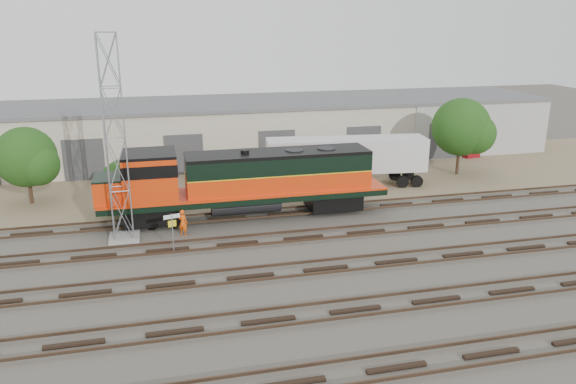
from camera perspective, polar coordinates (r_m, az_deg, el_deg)
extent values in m
plane|color=#47423A|center=(32.45, 2.28, -5.71)|extent=(140.00, 140.00, 0.00)
cube|color=#726047|center=(46.26, -2.74, 1.36)|extent=(80.00, 16.00, 0.02)
cube|color=black|center=(22.49, 10.95, -17.11)|extent=(80.00, 2.40, 0.14)
cube|color=#4C3828|center=(21.85, 11.81, -17.84)|extent=(80.00, 0.08, 0.14)
cube|color=#4C3828|center=(22.98, 10.18, -15.83)|extent=(80.00, 0.08, 0.14)
cube|color=black|center=(26.01, 6.84, -11.80)|extent=(80.00, 2.40, 0.14)
cube|color=#4C3828|center=(25.33, 7.45, -12.31)|extent=(80.00, 0.08, 0.14)
cube|color=#4C3828|center=(26.56, 6.29, -10.78)|extent=(80.00, 0.08, 0.14)
cube|color=black|center=(29.80, 3.85, -7.76)|extent=(80.00, 2.40, 0.14)
cube|color=#4C3828|center=(29.09, 4.30, -8.11)|extent=(80.00, 0.08, 0.14)
cube|color=#4C3828|center=(30.39, 3.44, -6.94)|extent=(80.00, 0.08, 0.14)
cube|color=black|center=(33.76, 1.59, -4.64)|extent=(80.00, 2.40, 0.14)
cube|color=#4C3828|center=(33.04, 1.93, -4.88)|extent=(80.00, 0.08, 0.14)
cube|color=#4C3828|center=(34.39, 1.27, -3.97)|extent=(80.00, 0.08, 0.14)
cube|color=black|center=(37.85, -0.17, -2.17)|extent=(80.00, 2.40, 0.14)
cube|color=#4C3828|center=(37.11, 0.09, -2.34)|extent=(80.00, 0.08, 0.14)
cube|color=#4C3828|center=(38.49, -0.43, -1.61)|extent=(80.00, 0.08, 0.14)
cube|color=beige|center=(53.36, -4.41, 6.22)|extent=(58.00, 10.00, 5.00)
cube|color=#59595B|center=(52.92, -4.48, 9.04)|extent=(58.40, 10.40, 0.30)
cube|color=#999993|center=(56.53, 19.20, 5.94)|extent=(14.00, 0.10, 5.00)
cube|color=#333335|center=(48.29, -20.03, 3.08)|extent=(3.20, 0.12, 3.40)
cube|color=#333335|center=(48.00, -10.51, 3.76)|extent=(3.20, 0.12, 3.40)
cube|color=#333335|center=(49.02, -1.12, 4.33)|extent=(3.20, 0.12, 3.40)
cube|color=#333335|center=(51.29, 7.67, 4.75)|extent=(3.20, 0.12, 3.40)
cube|color=#333335|center=(54.65, 15.56, 5.04)|extent=(3.20, 0.12, 3.40)
cube|color=black|center=(36.70, -13.57, -2.05)|extent=(3.49, 2.62, 1.09)
cube|color=black|center=(38.45, 4.58, -0.72)|extent=(3.49, 2.62, 1.09)
cube|color=black|center=(36.87, -4.31, -0.31)|extent=(18.55, 3.27, 0.38)
cylinder|color=black|center=(37.09, -4.28, -1.31)|extent=(4.58, 1.20, 1.20)
cube|color=red|center=(37.02, -1.00, 1.18)|extent=(12.01, 2.84, 1.31)
cube|color=black|center=(36.71, -1.01, 2.98)|extent=(12.01, 2.84, 1.09)
cube|color=black|center=(36.55, -1.02, 3.98)|extent=(12.01, 2.84, 0.22)
cube|color=red|center=(36.01, -13.83, 1.47)|extent=(3.27, 3.27, 2.84)
cube|color=black|center=(35.65, -14.00, 3.80)|extent=(3.27, 3.27, 0.17)
cube|color=red|center=(36.31, -17.71, 0.20)|extent=(1.75, 2.62, 1.53)
cube|color=gray|center=(35.09, -16.28, -4.44)|extent=(1.76, 1.76, 0.20)
cylinder|color=gray|center=(33.99, -17.99, 5.25)|extent=(0.09, 0.09, 11.75)
cylinder|color=gray|center=(33.92, -16.18, 5.39)|extent=(0.09, 0.09, 11.75)
cylinder|color=gray|center=(32.94, -18.12, 4.88)|extent=(0.09, 0.09, 11.75)
cylinder|color=gray|center=(32.86, -16.24, 5.02)|extent=(0.09, 0.09, 11.75)
cylinder|color=gray|center=(32.13, -11.63, -4.12)|extent=(0.07, 0.07, 2.28)
cube|color=white|center=(31.79, -11.74, -2.46)|extent=(0.91, 0.27, 0.23)
cube|color=yellow|center=(31.93, -11.69, -3.16)|extent=(0.46, 0.16, 0.36)
imported|color=#F6540D|center=(34.58, -10.64, -3.07)|extent=(0.72, 0.66, 1.64)
cube|color=silver|center=(43.87, 5.97, 3.80)|extent=(12.58, 3.88, 2.57)
cube|color=black|center=(45.69, 11.84, 1.41)|extent=(2.54, 2.63, 0.95)
cube|color=black|center=(42.66, -0.08, 0.86)|extent=(0.14, 0.14, 1.24)
cube|color=black|center=(44.48, -0.37, 1.54)|extent=(0.14, 0.14, 1.24)
cube|color=navy|center=(51.91, 12.43, 3.57)|extent=(1.65, 1.55, 1.50)
cube|color=maroon|center=(56.19, 17.95, 4.11)|extent=(1.73, 1.65, 1.40)
cylinder|color=#382619|center=(43.76, -24.69, 0.14)|extent=(0.26, 0.26, 1.93)
sphere|color=#1D4212|center=(43.17, -25.09, 3.23)|extent=(4.21, 4.21, 4.21)
sphere|color=#1D4212|center=(42.50, -24.07, 2.57)|extent=(2.95, 2.95, 2.95)
cylinder|color=#382619|center=(39.95, -15.78, -1.63)|extent=(0.27, 0.27, 0.36)
sphere|color=#1D4212|center=(39.49, -15.96, 0.50)|extent=(3.91, 3.91, 3.91)
sphere|color=#1D4212|center=(39.01, -14.80, -0.21)|extent=(2.74, 2.74, 2.74)
cylinder|color=#382619|center=(49.37, 16.87, 3.07)|extent=(0.28, 0.28, 2.39)
sphere|color=#1D4212|center=(48.79, 17.16, 6.33)|extent=(4.77, 4.77, 4.77)
sphere|color=#1D4212|center=(48.77, 18.51, 5.63)|extent=(3.34, 3.34, 3.34)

